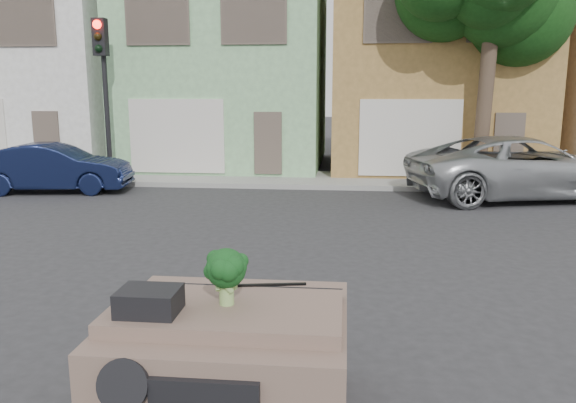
% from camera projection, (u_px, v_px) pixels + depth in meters
% --- Properties ---
extents(ground_plane, '(120.00, 120.00, 0.00)m').
position_uv_depth(ground_plane, '(275.00, 298.00, 7.93)').
color(ground_plane, '#303033').
rests_on(ground_plane, ground).
extents(sidewalk, '(40.00, 3.00, 0.15)m').
position_uv_depth(sidewalk, '(315.00, 180.00, 18.17)').
color(sidewalk, gray).
rests_on(sidewalk, ground).
extents(townhouse_white, '(7.20, 8.20, 7.55)m').
position_uv_depth(townhouse_white, '(48.00, 69.00, 22.48)').
color(townhouse_white, silver).
rests_on(townhouse_white, ground).
extents(townhouse_mint, '(7.20, 8.20, 7.55)m').
position_uv_depth(townhouse_mint, '(232.00, 68.00, 21.72)').
color(townhouse_mint, '#8AC088').
rests_on(townhouse_mint, ground).
extents(townhouse_tan, '(7.20, 8.20, 7.55)m').
position_uv_depth(townhouse_tan, '(429.00, 67.00, 20.96)').
color(townhouse_tan, '#9E773E').
rests_on(townhouse_tan, ground).
extents(navy_sedan, '(4.45, 2.10, 1.41)m').
position_uv_depth(navy_sedan, '(56.00, 192.00, 16.38)').
color(navy_sedan, '#101838').
rests_on(navy_sedan, ground).
extents(silver_pickup, '(6.60, 4.14, 1.70)m').
position_uv_depth(silver_pickup, '(520.00, 198.00, 15.42)').
color(silver_pickup, '#A8ACAE').
rests_on(silver_pickup, ground).
extents(traffic_signal, '(0.40, 0.40, 5.10)m').
position_uv_depth(traffic_signal, '(105.00, 102.00, 17.38)').
color(traffic_signal, black).
rests_on(traffic_signal, ground).
extents(tree_near, '(4.40, 4.00, 8.50)m').
position_uv_depth(tree_near, '(488.00, 43.00, 16.18)').
color(tree_near, '#143D12').
rests_on(tree_near, ground).
extents(car_dashboard, '(2.00, 1.80, 1.12)m').
position_uv_depth(car_dashboard, '(231.00, 360.00, 4.90)').
color(car_dashboard, '#725A4D').
rests_on(car_dashboard, ground).
extents(instrument_hump, '(0.48, 0.38, 0.20)m').
position_uv_depth(instrument_hump, '(149.00, 301.00, 4.49)').
color(instrument_hump, black).
rests_on(instrument_hump, car_dashboard).
extents(wiper_arm, '(0.69, 0.15, 0.02)m').
position_uv_depth(wiper_arm, '(268.00, 285.00, 5.13)').
color(wiper_arm, black).
rests_on(wiper_arm, car_dashboard).
extents(broccoli, '(0.49, 0.49, 0.49)m').
position_uv_depth(broccoli, '(226.00, 276.00, 4.64)').
color(broccoli, '#0F3713').
rests_on(broccoli, car_dashboard).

